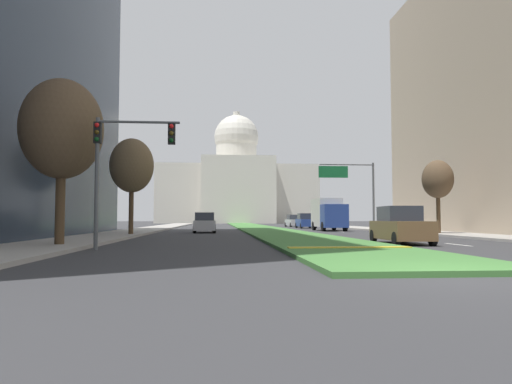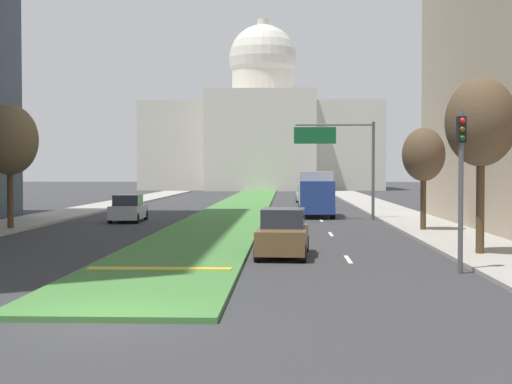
# 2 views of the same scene
# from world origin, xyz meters

# --- Properties ---
(ground_plane) EXTENTS (260.00, 260.00, 0.00)m
(ground_plane) POSITION_xyz_m (0.00, 56.07, 0.00)
(ground_plane) COLOR #333335
(grass_median) EXTENTS (5.14, 100.92, 0.14)m
(grass_median) POSITION_xyz_m (0.00, 50.46, 0.07)
(grass_median) COLOR #427A38
(grass_median) RESTS_ON ground_plane
(median_curb_nose) EXTENTS (4.63, 0.50, 0.04)m
(median_curb_nose) POSITION_xyz_m (0.00, 7.70, 0.16)
(median_curb_nose) COLOR gold
(median_curb_nose) RESTS_ON grass_median
(lane_dashes_right) EXTENTS (0.16, 40.24, 0.01)m
(lane_dashes_right) POSITION_xyz_m (6.35, 32.08, 0.00)
(lane_dashes_right) COLOR silver
(lane_dashes_right) RESTS_ON ground_plane
(sidewalk_left) EXTENTS (4.00, 100.92, 0.15)m
(sidewalk_left) POSITION_xyz_m (-12.12, 44.85, 0.07)
(sidewalk_left) COLOR #9E9991
(sidewalk_left) RESTS_ON ground_plane
(sidewalk_right) EXTENTS (4.00, 100.92, 0.15)m
(sidewalk_right) POSITION_xyz_m (12.12, 44.85, 0.07)
(sidewalk_right) COLOR #9E9991
(sidewalk_right) RESTS_ON ground_plane
(capitol_building) EXTENTS (39.49, 25.07, 29.11)m
(capitol_building) POSITION_xyz_m (0.00, 111.23, 9.24)
(capitol_building) COLOR beige
(capitol_building) RESTS_ON ground_plane
(traffic_light_near_right) EXTENTS (0.28, 0.35, 5.20)m
(traffic_light_near_right) POSITION_xyz_m (9.62, 8.09, 3.31)
(traffic_light_near_right) COLOR #515456
(traffic_light_near_right) RESTS_ON ground_plane
(overhead_guide_sign) EXTENTS (5.37, 0.20, 6.50)m
(overhead_guide_sign) POSITION_xyz_m (7.85, 33.70, 4.64)
(overhead_guide_sign) COLOR #515456
(overhead_guide_sign) RESTS_ON ground_plane
(street_tree_right_near) EXTENTS (2.69, 2.69, 6.80)m
(street_tree_right_near) POSITION_xyz_m (11.40, 12.60, 5.07)
(street_tree_right_near) COLOR #4C3823
(street_tree_right_near) RESTS_ON ground_plane
(street_tree_left_mid) EXTENTS (3.04, 3.04, 6.84)m
(street_tree_left_mid) POSITION_xyz_m (-10.91, 23.80, 4.90)
(street_tree_left_mid) COLOR #4C3823
(street_tree_left_mid) RESTS_ON ground_plane
(street_tree_right_mid) EXTENTS (2.26, 2.26, 5.54)m
(street_tree_right_mid) POSITION_xyz_m (11.31, 23.77, 4.08)
(street_tree_right_mid) COLOR #4C3823
(street_tree_right_mid) RESTS_ON ground_plane
(sedan_lead_stopped) EXTENTS (2.10, 4.61, 1.82)m
(sedan_lead_stopped) POSITION_xyz_m (3.93, 12.62, 0.85)
(sedan_lead_stopped) COLOR brown
(sedan_lead_stopped) RESTS_ON ground_plane
(sedan_midblock) EXTENTS (1.98, 4.33, 1.73)m
(sedan_midblock) POSITION_xyz_m (-6.01, 31.04, 0.81)
(sedan_midblock) COLOR #BCBCC1
(sedan_midblock) RESTS_ON ground_plane
(sedan_distant) EXTENTS (2.00, 4.52, 1.85)m
(sedan_distant) POSITION_xyz_m (6.09, 48.44, 0.86)
(sedan_distant) COLOR navy
(sedan_distant) RESTS_ON ground_plane
(sedan_far_horizon) EXTENTS (2.11, 4.42, 1.75)m
(sedan_far_horizon) POSITION_xyz_m (6.07, 57.48, 0.82)
(sedan_far_horizon) COLOR #BCBCC1
(sedan_far_horizon) RESTS_ON ground_plane
(box_truck_delivery) EXTENTS (2.40, 6.40, 3.20)m
(box_truck_delivery) POSITION_xyz_m (6.13, 36.52, 1.68)
(box_truck_delivery) COLOR navy
(box_truck_delivery) RESTS_ON ground_plane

